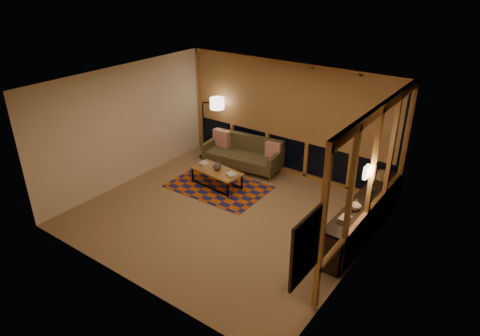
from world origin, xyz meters
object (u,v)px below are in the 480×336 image
Objects in this scene: bookshelf at (363,216)px; sofa at (242,154)px; floor_lamp at (204,128)px; coffee_table at (217,178)px.

sofa is at bearing 164.36° from bookshelf.
bookshelf is (4.67, -0.94, -0.45)m from floor_lamp.
bookshelf is at bearing -21.93° from sofa.
sofa is 1.12m from coffee_table.
coffee_table is 0.74× the size of floor_lamp.
bookshelf is (3.46, -0.97, -0.02)m from sofa.
bookshelf reaches higher than coffee_table.
floor_lamp reaches higher than coffee_table.
floor_lamp reaches higher than bookshelf.
sofa is 3.60m from bookshelf.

